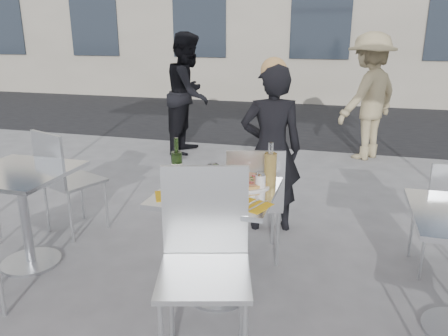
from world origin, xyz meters
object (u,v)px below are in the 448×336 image
(napkin_right, at_px, (253,205))
(wine_bottle, at_px, (177,165))
(woman_diner, at_px, (271,150))
(side_chair_lfar, at_px, (63,174))
(pizza_far, at_px, (244,181))
(wineglass_white_b, at_px, (215,170))
(main_table, at_px, (218,221))
(side_table_left, at_px, (22,198))
(wineglass_white_a, at_px, (210,171))
(chair_near, at_px, (205,249))
(salad_plate, at_px, (216,179))
(pedestrian_b, at_px, (368,97))
(wineglass_red_a, at_px, (227,175))
(carafe, at_px, (270,169))
(chair_far, at_px, (254,195))
(pizza_near, at_px, (212,200))
(wineglass_red_b, at_px, (232,173))
(napkin_left, at_px, (170,195))
(sugar_shaker, at_px, (261,181))
(pedestrian_a, at_px, (189,94))

(napkin_right, bearing_deg, wine_bottle, 175.07)
(woman_diner, bearing_deg, side_chair_lfar, 3.96)
(pizza_far, bearing_deg, wineglass_white_b, -148.58)
(main_table, relative_size, side_table_left, 1.00)
(wineglass_white_a, relative_size, napkin_right, 0.67)
(chair_near, bearing_deg, salad_plate, 85.26)
(pedestrian_b, height_order, wineglass_red_a, pedestrian_b)
(main_table, bearing_deg, side_chair_lfar, 160.70)
(wineglass_red_a, xyz_separation_m, napkin_right, (0.20, -0.19, -0.11))
(side_table_left, bearing_deg, pedestrian_b, 56.63)
(pedestrian_b, bearing_deg, pizza_far, 21.51)
(side_table_left, distance_m, carafe, 1.84)
(chair_far, relative_size, carafe, 3.15)
(pizza_near, distance_m, wineglass_red_a, 0.21)
(side_chair_lfar, xyz_separation_m, wineglass_red_b, (1.61, -0.50, 0.31))
(wineglass_white_b, bearing_deg, napkin_right, -40.41)
(main_table, xyz_separation_m, napkin_left, (-0.25, -0.17, 0.21))
(chair_near, xyz_separation_m, sugar_shaker, (0.17, 0.62, 0.19))
(salad_plate, distance_m, wineglass_white_b, 0.08)
(wineglass_red_b, distance_m, napkin_left, 0.41)
(wine_bottle, relative_size, wineglass_white_b, 1.87)
(carafe, bearing_deg, napkin_right, -95.53)
(side_chair_lfar, distance_m, napkin_right, 1.95)
(side_table_left, height_order, sugar_shaker, sugar_shaker)
(pedestrian_b, bearing_deg, salad_plate, 19.22)
(side_table_left, relative_size, wine_bottle, 2.54)
(pedestrian_a, bearing_deg, carafe, -154.09)
(main_table, height_order, carafe, carafe)
(pedestrian_b, relative_size, sugar_shaker, 16.06)
(napkin_right, bearing_deg, pedestrian_b, 101.32)
(pedestrian_b, bearing_deg, wineglass_white_b, 19.48)
(wine_bottle, xyz_separation_m, napkin_right, (0.58, -0.29, -0.11))
(wineglass_white_b, xyz_separation_m, wineglass_red_b, (0.11, -0.02, 0.00))
(wineglass_red_a, distance_m, napkin_right, 0.30)
(side_chair_lfar, xyz_separation_m, pizza_far, (1.66, -0.37, 0.22))
(salad_plate, relative_size, wineglass_white_b, 1.40)
(sugar_shaker, xyz_separation_m, napkin_right, (0.01, -0.29, -0.05))
(woman_diner, distance_m, napkin_left, 1.38)
(salad_plate, xyz_separation_m, wineglass_white_b, (0.01, -0.04, 0.07))
(wineglass_red_a, bearing_deg, carafe, 35.62)
(wine_bottle, bearing_deg, wineglass_white_a, -12.89)
(chair_far, bearing_deg, napkin_left, 45.08)
(pizza_far, height_order, napkin_right, pizza_far)
(woman_diner, bearing_deg, napkin_right, 79.32)
(chair_far, distance_m, wineglass_white_a, 0.60)
(pedestrian_a, relative_size, wine_bottle, 5.82)
(pizza_near, xyz_separation_m, sugar_shaker, (0.23, 0.29, 0.04))
(pizza_near, height_order, wineglass_red_a, wineglass_red_a)
(wineglass_red_b, height_order, napkin_left, wineglass_red_b)
(wineglass_white_a, bearing_deg, wine_bottle, 167.11)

